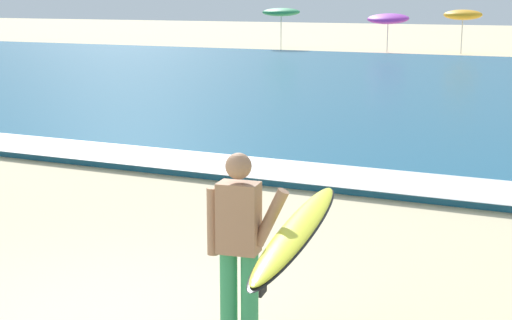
{
  "coord_description": "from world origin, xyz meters",
  "views": [
    {
      "loc": [
        4.09,
        -5.56,
        2.98
      ],
      "look_at": [
        0.37,
        2.46,
        1.1
      ],
      "focal_mm": 54.1,
      "sensor_mm": 36.0,
      "label": 1
    }
  ],
  "objects": [
    {
      "name": "beach_umbrella_2",
      "position": [
        -3.36,
        36.47,
        2.04
      ],
      "size": [
        2.0,
        2.01,
        2.33
      ],
      "color": "beige",
      "rests_on": "ground"
    },
    {
      "name": "surfer_with_board",
      "position": [
        1.61,
        -0.01,
        1.03
      ],
      "size": [
        1.1,
        2.59,
        1.73
      ],
      "color": "#338E56",
      "rests_on": "ground"
    },
    {
      "name": "beach_umbrella_0",
      "position": [
        -13.14,
        35.0,
        2.12
      ],
      "size": [
        2.12,
        2.13,
        2.38
      ],
      "color": "beige",
      "rests_on": "ground"
    },
    {
      "name": "beach_umbrella_1",
      "position": [
        -7.25,
        35.98,
        1.8
      ],
      "size": [
        2.27,
        2.31,
        2.16
      ],
      "color": "beige",
      "rests_on": "ground"
    },
    {
      "name": "sea",
      "position": [
        0.0,
        19.4,
        0.07
      ],
      "size": [
        120.0,
        28.0,
        0.14
      ],
      "primitive_type": "cube",
      "color": "#1E6084",
      "rests_on": "ground"
    },
    {
      "name": "surf_foam",
      "position": [
        0.0,
        6.0,
        0.15
      ],
      "size": [
        120.0,
        1.51,
        0.01
      ],
      "primitive_type": "cube",
      "color": "white",
      "rests_on": "sea"
    },
    {
      "name": "ground_plane",
      "position": [
        0.0,
        0.0,
        0.0
      ],
      "size": [
        160.0,
        160.0,
        0.0
      ],
      "primitive_type": "plane",
      "color": "beige"
    }
  ]
}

